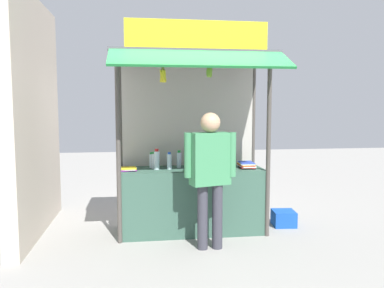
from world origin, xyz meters
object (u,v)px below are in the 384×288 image
object	(u,v)px
water_bottle_back_left	(179,160)
water_bottle_left	(151,160)
plastic_crate	(284,218)
water_bottle_front_right	(157,160)
magazine_stack_mid_right	(246,165)
vendor_person	(210,168)
water_bottle_right	(169,161)
magazine_stack_back_right	(215,169)
banana_bunch_leftmost	(163,76)
magazine_stack_front_left	(193,167)
water_bottle_rear_center	(216,158)
magazine_stack_far_right	(128,169)
banana_bunch_inner_right	(209,72)
water_bottle_center	(154,161)

from	to	relation	value
water_bottle_back_left	water_bottle_left	size ratio (longest dim) A/B	1.12
water_bottle_back_left	plastic_crate	size ratio (longest dim) A/B	0.77
water_bottle_front_right	magazine_stack_mid_right	xyz separation A→B (m)	(1.27, -0.07, -0.09)
vendor_person	water_bottle_right	bearing A→B (deg)	107.64
magazine_stack_back_right	plastic_crate	size ratio (longest dim) A/B	0.89
water_bottle_back_left	banana_bunch_leftmost	bearing A→B (deg)	-114.92
water_bottle_left	magazine_stack_front_left	size ratio (longest dim) A/B	0.72
water_bottle_right	magazine_stack_mid_right	distance (m)	1.10
plastic_crate	magazine_stack_front_left	bearing A→B (deg)	-172.81
vendor_person	water_bottle_rear_center	bearing A→B (deg)	59.06
water_bottle_rear_center	banana_bunch_leftmost	distance (m)	1.52
magazine_stack_mid_right	water_bottle_front_right	bearing A→B (deg)	176.92
magazine_stack_mid_right	magazine_stack_back_right	world-z (taller)	magazine_stack_mid_right
water_bottle_left	banana_bunch_leftmost	distance (m)	1.31
water_bottle_back_left	magazine_stack_far_right	distance (m)	0.75
water_bottle_rear_center	magazine_stack_back_right	distance (m)	0.43
water_bottle_right	magazine_stack_far_right	world-z (taller)	water_bottle_right
magazine_stack_mid_right	water_bottle_back_left	bearing A→B (deg)	169.17
water_bottle_left	plastic_crate	distance (m)	2.16
water_bottle_rear_center	magazine_stack_back_right	bearing A→B (deg)	-102.21
water_bottle_rear_center	magazine_stack_mid_right	world-z (taller)	water_bottle_rear_center
magazine_stack_front_left	banana_bunch_inner_right	bearing A→B (deg)	-64.24
water_bottle_left	water_bottle_center	bearing A→B (deg)	-68.63
water_bottle_left	water_bottle_rear_center	xyz separation A→B (m)	(0.94, -0.01, 0.02)
water_bottle_right	banana_bunch_inner_right	distance (m)	1.36
water_bottle_center	plastic_crate	xyz separation A→B (m)	(1.93, -0.02, -0.91)
magazine_stack_back_right	banana_bunch_inner_right	bearing A→B (deg)	-122.94
water_bottle_back_left	water_bottle_front_right	world-z (taller)	water_bottle_front_right
water_bottle_front_right	magazine_stack_mid_right	distance (m)	1.27
water_bottle_front_right	plastic_crate	distance (m)	2.11
magazine_stack_far_right	banana_bunch_leftmost	size ratio (longest dim) A/B	0.96
magazine_stack_mid_right	magazine_stack_far_right	size ratio (longest dim) A/B	1.15
water_bottle_back_left	water_bottle_rear_center	xyz separation A→B (m)	(0.55, 0.05, 0.01)
water_bottle_back_left	water_bottle_right	bearing A→B (deg)	-142.04
water_bottle_back_left	vendor_person	xyz separation A→B (m)	(0.30, -0.82, 0.00)
magazine_stack_front_left	plastic_crate	size ratio (longest dim) A/B	0.95
magazine_stack_mid_right	magazine_stack_front_left	xyz separation A→B (m)	(-0.77, -0.05, -0.00)
water_bottle_rear_center	magazine_stack_front_left	distance (m)	0.47
water_bottle_front_right	banana_bunch_inner_right	bearing A→B (deg)	-33.84
water_bottle_front_right	magazine_stack_far_right	world-z (taller)	water_bottle_front_right
water_bottle_center	plastic_crate	world-z (taller)	water_bottle_center
magazine_stack_back_right	magazine_stack_front_left	size ratio (longest dim) A/B	0.93
water_bottle_front_right	magazine_stack_front_left	distance (m)	0.52
water_bottle_center	banana_bunch_leftmost	xyz separation A→B (m)	(0.10, -0.53, 1.15)
water_bottle_center	magazine_stack_back_right	distance (m)	0.89
banana_bunch_leftmost	plastic_crate	xyz separation A→B (m)	(1.83, 0.51, -2.06)
water_bottle_left	magazine_stack_back_right	world-z (taller)	water_bottle_left
water_bottle_right	vendor_person	distance (m)	0.83
water_bottle_left	banana_bunch_inner_right	xyz separation A→B (m)	(0.73, -0.61, 1.20)
water_bottle_back_left	water_bottle_left	xyz separation A→B (m)	(-0.39, 0.05, -0.01)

